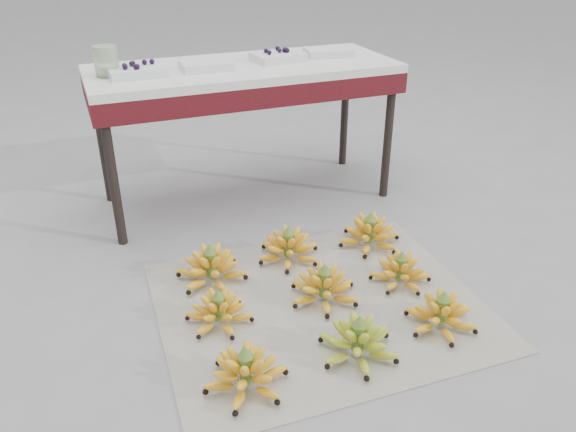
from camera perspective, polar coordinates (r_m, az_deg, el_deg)
name	(u,v)px	position (r m, az deg, el deg)	size (l,w,h in m)	color
ground	(298,301)	(2.29, 0.99, -8.62)	(60.00, 60.00, 0.00)	gray
newspaper_mat	(319,304)	(2.27, 3.20, -8.96)	(1.25, 1.05, 0.01)	white
bunch_front_left	(246,373)	(1.89, -4.29, -15.62)	(0.32, 0.32, 0.17)	gold
bunch_front_center	(358,342)	(2.01, 7.15, -12.55)	(0.29, 0.29, 0.17)	#8DB02E
bunch_front_right	(441,314)	(2.19, 15.30, -9.63)	(0.29, 0.29, 0.16)	gold
bunch_mid_left	(219,312)	(2.15, -7.01, -9.61)	(0.31, 0.31, 0.15)	gold
bunch_mid_center	(324,287)	(2.26, 3.70, -7.23)	(0.30, 0.30, 0.17)	gold
bunch_mid_right	(400,272)	(2.41, 11.35, -5.56)	(0.29, 0.29, 0.15)	gold
bunch_back_left	(211,268)	(2.39, -7.79, -5.25)	(0.38, 0.38, 0.18)	gold
bunch_back_center	(289,248)	(2.51, 0.07, -3.25)	(0.30, 0.30, 0.17)	gold
bunch_back_right	(370,234)	(2.64, 8.30, -1.81)	(0.36, 0.36, 0.18)	gold
vendor_table	(244,81)	(2.90, -4.49, 13.48)	(1.52, 0.61, 0.73)	black
tray_far_left	(137,71)	(2.74, -15.11, 14.04)	(0.26, 0.20, 0.07)	silver
tray_left	(206,66)	(2.80, -8.34, 14.89)	(0.24, 0.17, 0.04)	silver
tray_right	(278,57)	(2.95, -1.02, 15.89)	(0.27, 0.21, 0.06)	silver
tray_far_right	(328,52)	(3.08, 4.09, 16.26)	(0.26, 0.20, 0.04)	silver
glass_jar	(106,61)	(2.76, -17.98, 14.73)	(0.11, 0.11, 0.14)	beige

